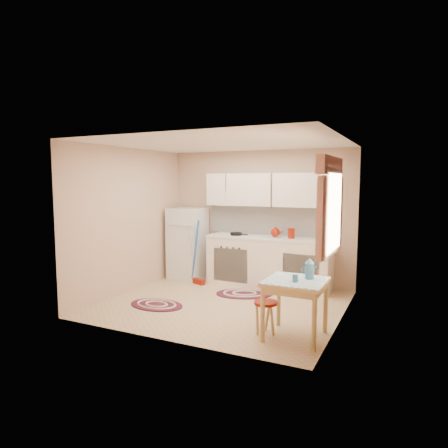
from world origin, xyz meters
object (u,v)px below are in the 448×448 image
(table, at_px, (295,309))
(base_cabinets, at_px, (268,263))
(fridge, at_px, (188,243))
(stool, at_px, (266,317))

(table, bearing_deg, base_cabinets, 117.29)
(table, bearing_deg, fridge, 143.30)
(table, bearing_deg, stool, -172.89)
(fridge, relative_size, table, 1.94)
(table, xyz_separation_m, stool, (-0.37, -0.05, -0.15))
(base_cabinets, relative_size, table, 3.12)
(base_cabinets, relative_size, stool, 5.36)
(fridge, relative_size, base_cabinets, 0.62)
(base_cabinets, distance_m, table, 2.38)
(stool, bearing_deg, base_cabinets, 108.59)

